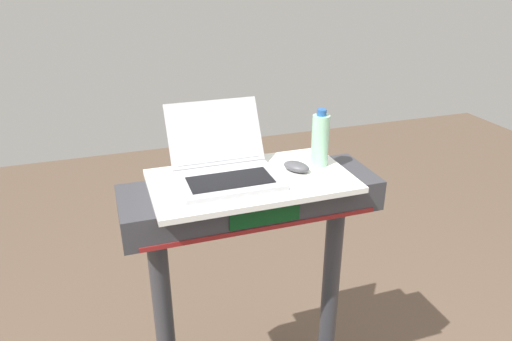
# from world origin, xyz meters

# --- Properties ---
(desk_board) EXTENTS (0.69, 0.39, 0.02)m
(desk_board) POSITION_xyz_m (0.00, 0.70, 1.12)
(desk_board) COLOR white
(desk_board) RESTS_ON treadmill_base
(laptop) EXTENTS (0.34, 0.36, 0.22)m
(laptop) POSITION_xyz_m (-0.08, 0.74, 1.17)
(laptop) COLOR #B7B7BC
(laptop) RESTS_ON desk_board
(computer_mouse) EXTENTS (0.11, 0.12, 0.03)m
(computer_mouse) POSITION_xyz_m (0.17, 0.71, 1.14)
(computer_mouse) COLOR #4C4C51
(computer_mouse) RESTS_ON desk_board
(water_bottle) EXTENTS (0.06, 0.06, 0.21)m
(water_bottle) POSITION_xyz_m (0.27, 0.73, 1.22)
(water_bottle) COLOR #9EDBB2
(water_bottle) RESTS_ON desk_board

